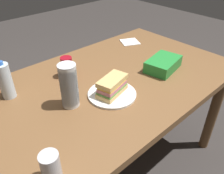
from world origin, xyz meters
name	(u,v)px	position (x,y,z in m)	size (l,w,h in m)	color
ground_plane	(112,162)	(0.00, 0.00, 0.00)	(8.00, 8.00, 0.00)	#383330
dining_table	(113,92)	(0.00, 0.00, 0.66)	(1.50, 0.93, 0.76)	brown
paper_plate	(112,94)	(-0.12, -0.12, 0.76)	(0.25, 0.25, 0.01)	white
sandwich	(112,86)	(-0.11, -0.12, 0.81)	(0.20, 0.14, 0.08)	#DBB26B
soda_can_red	(67,67)	(-0.18, 0.19, 0.82)	(0.07, 0.07, 0.12)	maroon
chip_bag	(163,64)	(0.30, -0.13, 0.79)	(0.23, 0.15, 0.07)	#268C38
water_bottle_tall	(5,81)	(-0.51, 0.23, 0.85)	(0.07, 0.07, 0.20)	silver
plastic_cup_stack	(69,86)	(-0.32, -0.05, 0.87)	(0.08, 0.08, 0.22)	silver
soda_can_silver	(51,168)	(-0.59, -0.35, 0.82)	(0.07, 0.07, 0.12)	silver
paper_napkin	(130,42)	(0.46, 0.30, 0.76)	(0.13, 0.13, 0.01)	white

